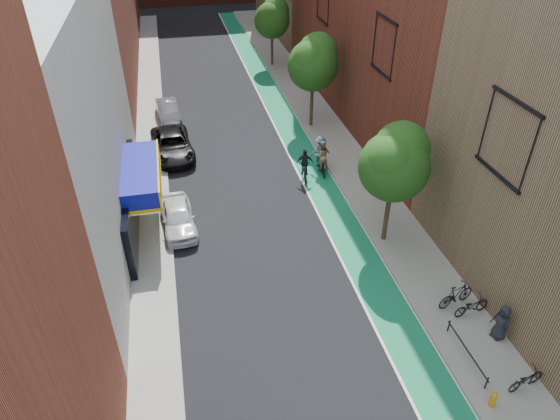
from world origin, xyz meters
TOP-DOWN VIEW (x-y plane):
  - bike_lane at (4.00, 26.00)m, footprint 2.00×68.00m
  - sidewalk_left at (-6.00, 26.00)m, footprint 2.00×68.00m
  - sidewalk_right at (6.50, 26.00)m, footprint 3.00×68.00m
  - building_left_white at (-11.00, 14.00)m, footprint 8.00×20.00m
  - tree_near at (5.65, 10.02)m, footprint 3.40×3.36m
  - tree_mid at (5.65, 24.02)m, footprint 3.55×3.53m
  - tree_far at (5.65, 38.02)m, footprint 3.30×3.25m
  - parked_car_white at (-4.60, 13.40)m, footprint 1.95×4.27m
  - parked_car_black at (-4.53, 21.74)m, footprint 2.92×5.59m
  - parked_car_silver at (-4.60, 27.49)m, footprint 1.89×4.38m
  - cyclist_lane_near at (4.42, 17.25)m, footprint 0.94×1.67m
  - cyclist_lane_mid at (3.20, 16.72)m, footprint 1.05×1.86m
  - cyclist_lane_far at (4.50, 17.84)m, footprint 1.24×1.85m
  - parked_bike_near at (7.20, 4.30)m, footprint 1.73×0.81m
  - parked_bike_mid at (6.81, 4.94)m, footprint 1.94×0.97m
  - parked_bike_far at (7.22, 0.56)m, footprint 1.64×0.84m
  - pedestrian at (7.60, 2.90)m, footprint 0.72×0.92m
  - fire_hydrant at (5.64, 0.13)m, footprint 0.24×0.24m

SIDE VIEW (x-z plane):
  - bike_lane at x=4.00m, z-range 0.00..0.01m
  - sidewalk_left at x=-6.00m, z-range 0.00..0.15m
  - sidewalk_right at x=6.50m, z-range 0.00..0.15m
  - fire_hydrant at x=5.64m, z-range 0.17..0.85m
  - parked_bike_far at x=7.22m, z-range 0.15..0.97m
  - parked_bike_near at x=7.20m, z-range 0.15..1.03m
  - parked_car_silver at x=-4.60m, z-range 0.00..1.40m
  - parked_bike_mid at x=6.81m, z-range 0.15..1.27m
  - parked_car_white at x=-4.60m, z-range 0.00..1.42m
  - parked_car_black at x=-4.53m, z-range 0.00..1.50m
  - cyclist_lane_mid at x=3.20m, z-range -0.26..1.79m
  - pedestrian at x=7.60m, z-range 0.15..1.81m
  - cyclist_lane_near at x=4.42m, z-range -0.13..2.09m
  - cyclist_lane_far at x=4.50m, z-range -0.12..2.12m
  - tree_far at x=5.65m, z-range 1.40..7.60m
  - tree_near at x=5.65m, z-range 1.45..7.87m
  - tree_mid at x=5.65m, z-range 1.52..8.26m
  - building_left_white at x=-11.00m, z-range 0.00..12.00m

